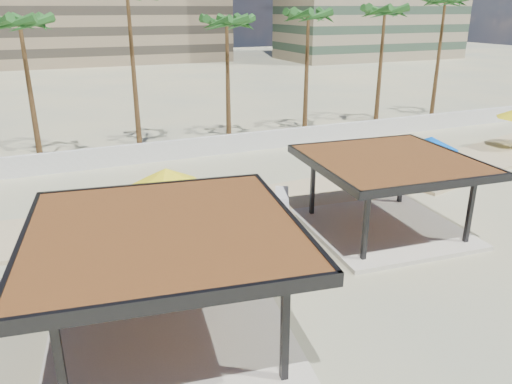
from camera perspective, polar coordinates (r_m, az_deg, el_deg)
ground at (r=17.81m, az=8.67°, el=-9.35°), size 200.00×200.00×0.00m
promenade at (r=24.74m, az=3.38°, el=-0.27°), size 44.45×7.97×0.24m
boundary_wall at (r=31.29m, az=-6.76°, el=5.09°), size 56.00×0.30×1.20m
pavilion_central at (r=20.89m, az=14.75°, el=0.46°), size 6.75×6.75×3.17m
pavilion_west at (r=13.65m, az=-10.19°, el=-9.20°), size 7.83×7.83×3.51m
umbrella_b at (r=20.27m, az=-10.24°, el=1.71°), size 3.80×3.80×2.57m
umbrella_c at (r=25.85m, az=17.68°, el=5.28°), size 3.54×3.54×2.65m
umbrella_d at (r=26.54m, az=19.35°, el=5.23°), size 3.67×3.67×2.53m
lounger_a at (r=22.24m, az=-16.80°, el=-2.69°), size 1.06×2.28×0.83m
lounger_b at (r=22.65m, az=2.96°, el=-1.44°), size 1.42×2.03×0.74m
lounger_c at (r=29.49m, az=15.77°, el=3.08°), size 1.82×2.38×0.88m
lounger_d at (r=30.07m, az=18.08°, el=3.14°), size 1.37×2.29×0.83m
palm_c at (r=31.12m, az=-25.34°, el=16.54°), size 3.00×3.00×8.83m
palm_d at (r=32.37m, az=-14.46°, el=20.46°), size 3.00×3.00×10.39m
palm_e at (r=33.45m, az=-3.36°, el=18.31°), size 3.00×3.00×8.72m
palm_f at (r=36.12m, az=6.00°, el=18.93°), size 3.00×3.00×9.09m
palm_g at (r=39.05m, az=14.49°, el=18.89°), size 3.00×3.00×9.35m
palm_h at (r=43.36m, az=20.78°, el=19.28°), size 3.00×3.00×10.10m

